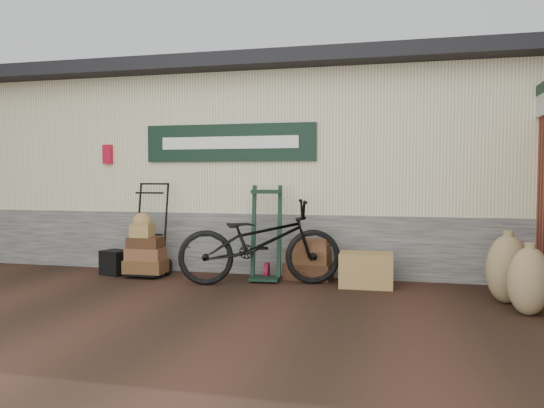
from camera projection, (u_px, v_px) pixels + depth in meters
The scene contains 10 objects.
ground at pixel (228, 288), 6.92m from camera, with size 80.00×80.00×0.00m, color black.
station_building at pixel (276, 167), 9.49m from camera, with size 14.40×4.10×3.20m.
porter_trolley at pixel (150, 228), 7.77m from camera, with size 0.69×0.52×1.39m, color black, non-canonical shape.
green_barrow at pixel (266, 233), 7.39m from camera, with size 0.48×0.40×1.32m, color black, non-canonical shape.
suitcase_stack at pixel (308, 259), 7.49m from camera, with size 0.65×0.41×0.58m, color #391B12, non-canonical shape.
wicker_hamper at pixel (366, 270), 6.97m from camera, with size 0.69×0.45×0.45m, color olive.
black_trunk at pixel (115, 262), 7.84m from camera, with size 0.36×0.31×0.36m, color black.
bicycle at pixel (260, 237), 7.11m from camera, with size 2.18×0.76×1.27m, color black.
burlap_sack_left at pixel (507, 269), 6.06m from camera, with size 0.49×0.41×0.79m, color olive.
burlap_sack_right at pixel (529, 281), 5.53m from camera, with size 0.45×0.38×0.72m, color olive.
Camera 1 is at (2.18, -6.52, 1.46)m, focal length 35.00 mm.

